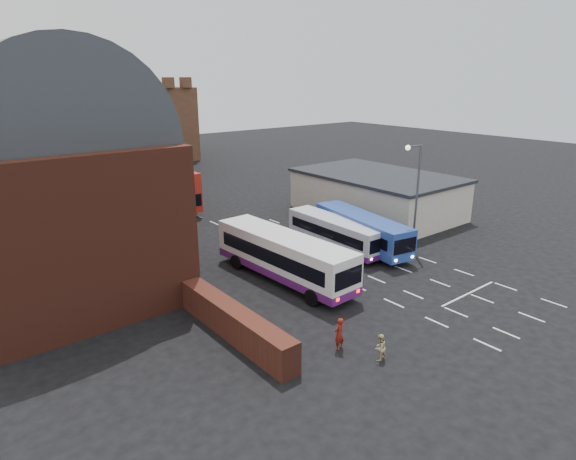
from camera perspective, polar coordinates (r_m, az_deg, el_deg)
ground at (r=32.22m, az=11.31°, el=-8.00°), size 180.00×180.00×0.00m
railway_station at (r=40.37m, az=-28.25°, el=6.87°), size 12.00×28.00×16.00m
forecourt_wall at (r=27.07m, az=-6.37°, el=-10.88°), size 1.20×10.00×1.80m
cream_building at (r=50.94m, az=10.43°, el=4.27°), size 10.40×16.40×4.25m
brick_terrace at (r=66.89m, az=-24.33°, el=9.12°), size 22.00×10.00×11.00m
castle_keep at (r=89.33m, az=-20.32°, el=11.73°), size 22.00×22.00×12.00m
bus_white_outbound at (r=33.72m, az=-0.50°, el=-2.85°), size 3.47×12.19×3.29m
bus_white_inbound at (r=40.03m, az=5.58°, el=-0.15°), size 2.59×9.66×2.62m
bus_blue at (r=40.51m, az=8.72°, el=0.15°), size 4.11×10.72×2.86m
bus_red_double at (r=54.07m, az=-14.21°, el=5.06°), size 2.85×11.27×4.51m
street_lamp at (r=39.25m, az=14.82°, el=4.75°), size 1.81×0.39×8.89m
pedestrian_red at (r=25.97m, az=6.08°, el=-12.16°), size 0.72×0.52×1.84m
pedestrian_beige at (r=25.51m, az=10.84°, el=-13.51°), size 0.76×0.62×1.45m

